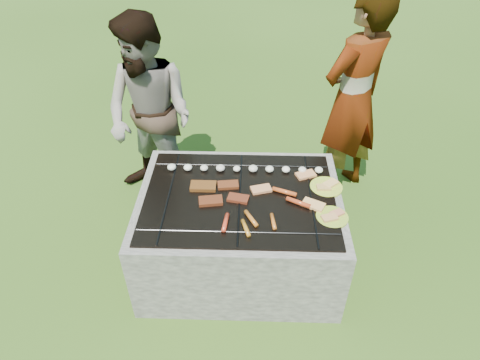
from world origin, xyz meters
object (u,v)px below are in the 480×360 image
at_px(cook, 353,99).
at_px(bystander, 150,116).
at_px(fire_pit, 240,232).
at_px(plate_far, 326,187).
at_px(plate_near, 332,217).

height_order(cook, bystander, cook).
height_order(fire_pit, plate_far, plate_far).
bearing_deg(plate_far, cook, 70.87).
bearing_deg(plate_near, fire_pit, 162.82).
bearing_deg(plate_near, cook, 75.64).
xyz_separation_m(plate_far, plate_near, (-0.00, -0.28, -0.00)).
relative_size(plate_far, cook, 0.13).
xyz_separation_m(plate_far, bystander, (-1.25, 0.61, 0.14)).
relative_size(fire_pit, plate_far, 6.16).
bearing_deg(fire_pit, plate_far, 11.09).
height_order(fire_pit, plate_near, plate_near).
bearing_deg(cook, plate_near, 39.70).
distance_m(fire_pit, bystander, 1.11).
bearing_deg(cook, plate_far, 34.93).
xyz_separation_m(plate_near, cook, (0.27, 1.06, 0.22)).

